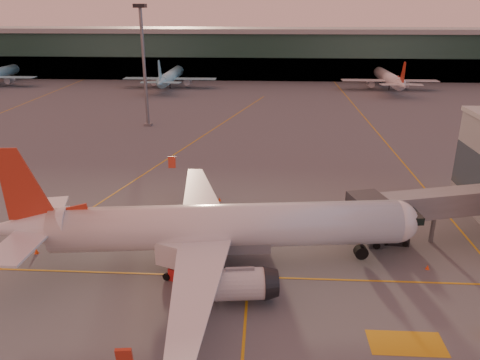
{
  "coord_description": "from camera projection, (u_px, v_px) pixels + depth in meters",
  "views": [
    {
      "loc": [
        6.47,
        -35.09,
        25.35
      ],
      "look_at": [
        3.34,
        19.06,
        5.0
      ],
      "focal_mm": 35.0,
      "sensor_mm": 36.0,
      "label": 1
    }
  ],
  "objects": [
    {
      "name": "cone_tail",
      "position": [
        36.0,
        251.0,
        50.75
      ],
      "size": [
        0.47,
        0.47,
        0.59
      ],
      "color": "#FF450D",
      "rests_on": "ground"
    },
    {
      "name": "mast_west_near",
      "position": [
        144.0,
        57.0,
        99.6
      ],
      "size": [
        2.4,
        2.4,
        25.6
      ],
      "color": "slate",
      "rests_on": "ground"
    },
    {
      "name": "distant_aircraft_row",
      "position": [
        183.0,
        87.0,
        153.48
      ],
      "size": [
        290.0,
        34.0,
        13.0
      ],
      "color": "#83C9DB",
      "rests_on": "ground"
    },
    {
      "name": "catering_truck",
      "position": [
        183.0,
        259.0,
        45.46
      ],
      "size": [
        5.39,
        3.88,
        3.84
      ],
      "rotation": [
        0.0,
        0.0,
        -0.4
      ],
      "color": "red",
      "rests_on": "ground"
    },
    {
      "name": "pushback_tug",
      "position": [
        394.0,
        238.0,
        52.86
      ],
      "size": [
        3.17,
        1.89,
        1.57
      ],
      "rotation": [
        0.0,
        0.0,
        -0.08
      ],
      "color": "black",
      "rests_on": "ground"
    },
    {
      "name": "cone_wing_left",
      "position": [
        220.0,
        199.0,
        64.37
      ],
      "size": [
        0.42,
        0.42,
        0.54
      ],
      "color": "#FF450D",
      "rests_on": "ground"
    },
    {
      "name": "main_airplane",
      "position": [
        213.0,
        228.0,
        47.11
      ],
      "size": [
        43.13,
        38.99,
        13.02
      ],
      "rotation": [
        0.0,
        0.0,
        0.12
      ],
      "color": "silver",
      "rests_on": "ground"
    },
    {
      "name": "ground",
      "position": [
        191.0,
        305.0,
        42.05
      ],
      "size": [
        600.0,
        600.0,
        0.0
      ],
      "primitive_type": "plane",
      "color": "#4C4F54",
      "rests_on": "ground"
    },
    {
      "name": "cone_nose",
      "position": [
        428.0,
        267.0,
        47.74
      ],
      "size": [
        0.39,
        0.39,
        0.5
      ],
      "color": "#FF450D",
      "rests_on": "ground"
    },
    {
      "name": "taxi_markings",
      "position": [
        189.0,
        155.0,
        84.03
      ],
      "size": [
        100.12,
        173.0,
        0.01
      ],
      "color": "#C79012",
      "rests_on": "ground"
    },
    {
      "name": "terminal",
      "position": [
        250.0,
        53.0,
        171.51
      ],
      "size": [
        400.0,
        20.0,
        17.6
      ],
      "color": "#19382D",
      "rests_on": "ground"
    },
    {
      "name": "jet_bridge",
      "position": [
        446.0,
        205.0,
        52.21
      ],
      "size": [
        20.89,
        8.52,
        6.27
      ],
      "color": "slate",
      "rests_on": "ground"
    }
  ]
}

